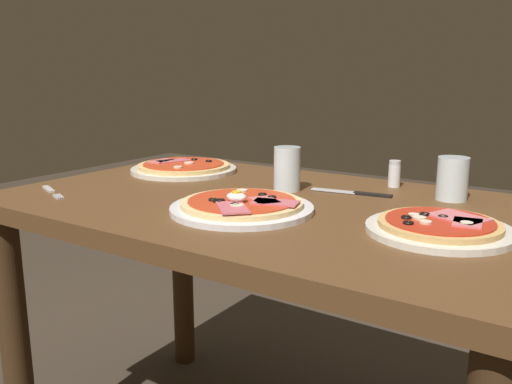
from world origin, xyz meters
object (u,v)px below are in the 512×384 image
(pizza_across_left, at_px, (184,168))
(pizza_across_right, at_px, (440,227))
(knife, at_px, (357,193))
(fork, at_px, (51,191))
(pizza_foreground, at_px, (242,206))
(dining_table, at_px, (268,249))
(water_glass_far, at_px, (287,172))
(water_glass_near, at_px, (452,181))
(salt_shaker, at_px, (394,174))

(pizza_across_left, bearing_deg, pizza_across_right, -14.82)
(pizza_across_right, bearing_deg, knife, 139.87)
(pizza_across_right, xyz_separation_m, fork, (-0.87, -0.18, -0.01))
(pizza_foreground, bearing_deg, dining_table, 94.83)
(fork, height_order, knife, knife)
(pizza_across_left, xyz_separation_m, water_glass_far, (0.38, -0.05, 0.03))
(fork, distance_m, knife, 0.73)
(pizza_across_left, height_order, fork, pizza_across_left)
(pizza_foreground, relative_size, pizza_across_left, 0.99)
(pizza_across_left, bearing_deg, dining_table, -22.37)
(water_glass_near, xyz_separation_m, knife, (-0.20, -0.07, -0.04))
(water_glass_near, xyz_separation_m, water_glass_far, (-0.36, -0.12, 0.00))
(knife, height_order, salt_shaker, salt_shaker)
(water_glass_near, bearing_deg, fork, -151.09)
(salt_shaker, bearing_deg, water_glass_near, -22.37)
(pizza_across_right, distance_m, knife, 0.33)
(pizza_across_left, height_order, pizza_across_right, same)
(dining_table, distance_m, pizza_across_right, 0.42)
(pizza_across_right, relative_size, salt_shaker, 3.90)
(dining_table, height_order, fork, fork)
(water_glass_near, bearing_deg, pizza_across_right, -79.74)
(dining_table, relative_size, fork, 8.05)
(knife, bearing_deg, salt_shaker, 71.50)
(water_glass_near, distance_m, fork, 0.94)
(knife, distance_m, salt_shaker, 0.14)
(water_glass_far, distance_m, salt_shaker, 0.28)
(pizza_foreground, xyz_separation_m, pizza_across_right, (0.38, 0.07, -0.00))
(pizza_foreground, distance_m, fork, 0.50)
(pizza_across_right, bearing_deg, dining_table, 173.30)
(dining_table, distance_m, pizza_foreground, 0.17)
(water_glass_far, height_order, salt_shaker, water_glass_far)
(pizza_across_right, xyz_separation_m, knife, (-0.25, 0.21, -0.01))
(dining_table, height_order, knife, knife)
(water_glass_far, bearing_deg, fork, -144.18)
(dining_table, distance_m, pizza_across_left, 0.44)
(pizza_across_left, height_order, salt_shaker, salt_shaker)
(pizza_across_right, xyz_separation_m, water_glass_far, (-0.41, 0.16, 0.04))
(water_glass_near, bearing_deg, pizza_across_left, -174.63)
(pizza_foreground, bearing_deg, water_glass_far, 96.69)
(fork, height_order, salt_shaker, salt_shaker)
(pizza_foreground, height_order, water_glass_near, water_glass_near)
(knife, bearing_deg, pizza_across_left, -179.69)
(water_glass_near, relative_size, water_glass_far, 0.91)
(pizza_across_left, relative_size, pizza_across_right, 1.16)
(pizza_foreground, distance_m, pizza_across_left, 0.49)
(dining_table, xyz_separation_m, pizza_foreground, (0.01, -0.12, 0.13))
(dining_table, height_order, water_glass_near, water_glass_near)
(salt_shaker, bearing_deg, fork, -142.08)
(pizza_foreground, relative_size, fork, 1.98)
(pizza_across_left, bearing_deg, water_glass_near, 5.37)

